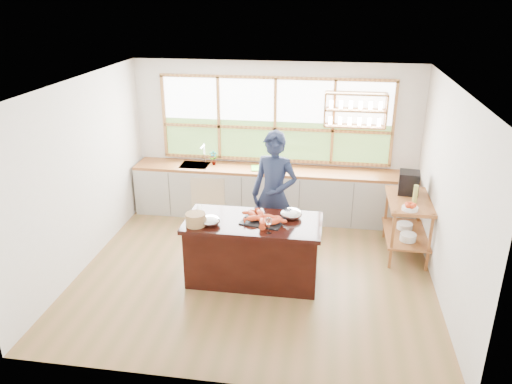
% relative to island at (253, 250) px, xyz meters
% --- Properties ---
extents(ground_plane, '(5.00, 5.00, 0.00)m').
position_rel_island_xyz_m(ground_plane, '(0.00, 0.20, -0.45)').
color(ground_plane, olive).
extents(room_shell, '(5.02, 4.52, 2.71)m').
position_rel_island_xyz_m(room_shell, '(0.02, 0.71, 1.30)').
color(room_shell, beige).
rests_on(room_shell, ground_plane).
extents(back_counter, '(4.90, 0.63, 0.90)m').
position_rel_island_xyz_m(back_counter, '(-0.02, 2.14, 0.00)').
color(back_counter, '#A8A7A0').
rests_on(back_counter, ground_plane).
extents(right_shelf_unit, '(0.62, 1.10, 0.90)m').
position_rel_island_xyz_m(right_shelf_unit, '(2.19, 1.09, 0.15)').
color(right_shelf_unit, '#925826').
rests_on(right_shelf_unit, ground_plane).
extents(island, '(1.85, 0.90, 0.90)m').
position_rel_island_xyz_m(island, '(0.00, 0.00, 0.00)').
color(island, black).
rests_on(island, ground_plane).
extents(cook, '(0.81, 0.64, 1.94)m').
position_rel_island_xyz_m(cook, '(0.19, 0.77, 0.52)').
color(cook, '#19213B').
rests_on(cook, ground_plane).
extents(potted_plant, '(0.16, 0.14, 0.26)m').
position_rel_island_xyz_m(potted_plant, '(-1.07, 2.20, 0.58)').
color(potted_plant, slate).
rests_on(potted_plant, back_counter).
extents(cutting_board, '(0.45, 0.37, 0.01)m').
position_rel_island_xyz_m(cutting_board, '(-0.17, 2.14, 0.45)').
color(cutting_board, '#5ED23A').
rests_on(cutting_board, back_counter).
extents(espresso_machine, '(0.33, 0.35, 0.34)m').
position_rel_island_xyz_m(espresso_machine, '(2.19, 1.35, 0.62)').
color(espresso_machine, black).
rests_on(espresso_machine, right_shelf_unit).
extents(wine_bottle, '(0.07, 0.07, 0.27)m').
position_rel_island_xyz_m(wine_bottle, '(2.24, 0.98, 0.58)').
color(wine_bottle, '#A9B14F').
rests_on(wine_bottle, right_shelf_unit).
extents(fruit_bowl, '(0.23, 0.23, 0.11)m').
position_rel_island_xyz_m(fruit_bowl, '(2.14, 0.70, 0.49)').
color(fruit_bowl, white).
rests_on(fruit_bowl, right_shelf_unit).
extents(slate_board, '(0.61, 0.50, 0.02)m').
position_rel_island_xyz_m(slate_board, '(0.13, 0.00, 0.45)').
color(slate_board, black).
rests_on(slate_board, island).
extents(lobster_pile, '(0.55, 0.48, 0.08)m').
position_rel_island_xyz_m(lobster_pile, '(0.12, -0.01, 0.50)').
color(lobster_pile, '#D84E20').
rests_on(lobster_pile, slate_board).
extents(mixing_bowl_left, '(0.27, 0.27, 0.13)m').
position_rel_island_xyz_m(mixing_bowl_left, '(-0.55, -0.19, 0.50)').
color(mixing_bowl_left, silver).
rests_on(mixing_bowl_left, island).
extents(mixing_bowl_right, '(0.30, 0.30, 0.14)m').
position_rel_island_xyz_m(mixing_bowl_right, '(0.50, 0.18, 0.51)').
color(mixing_bowl_right, silver).
rests_on(mixing_bowl_right, island).
extents(wine_glass, '(0.08, 0.08, 0.22)m').
position_rel_island_xyz_m(wine_glass, '(0.25, -0.32, 0.61)').
color(wine_glass, silver).
rests_on(wine_glass, island).
extents(wicker_basket, '(0.27, 0.27, 0.17)m').
position_rel_island_xyz_m(wicker_basket, '(-0.73, -0.25, 0.53)').
color(wicker_basket, '#A57F4B').
rests_on(wicker_basket, island).
extents(parchment_roll, '(0.15, 0.31, 0.08)m').
position_rel_island_xyz_m(parchment_roll, '(-0.77, 0.10, 0.49)').
color(parchment_roll, white).
rests_on(parchment_roll, island).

